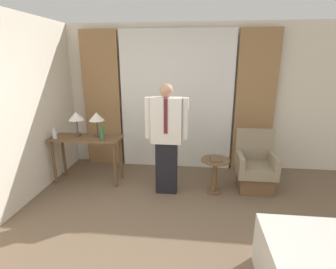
% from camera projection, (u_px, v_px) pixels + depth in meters
% --- Properties ---
extents(ground_plane, '(16.00, 16.00, 0.00)m').
position_uv_depth(ground_plane, '(155.00, 264.00, 2.75)').
color(ground_plane, brown).
extents(wall_back, '(10.00, 0.06, 2.70)m').
position_uv_depth(wall_back, '(177.00, 98.00, 5.02)').
color(wall_back, silver).
rests_on(wall_back, ground_plane).
extents(curtain_sheer_center, '(2.09, 0.06, 2.58)m').
position_uv_depth(curtain_sheer_center, '(176.00, 102.00, 4.91)').
color(curtain_sheer_center, white).
rests_on(curtain_sheer_center, ground_plane).
extents(curtain_drape_left, '(0.71, 0.06, 2.58)m').
position_uv_depth(curtain_drape_left, '(102.00, 100.00, 5.07)').
color(curtain_drape_left, '#997047').
rests_on(curtain_drape_left, ground_plane).
extents(curtain_drape_right, '(0.71, 0.06, 2.58)m').
position_uv_depth(curtain_drape_right, '(255.00, 103.00, 4.76)').
color(curtain_drape_right, '#997047').
rests_on(curtain_drape_right, ground_plane).
extents(desk, '(1.18, 0.46, 0.80)m').
position_uv_depth(desk, '(87.00, 145.00, 4.44)').
color(desk, brown).
rests_on(desk, ground_plane).
extents(table_lamp_left, '(0.26, 0.26, 0.41)m').
position_uv_depth(table_lamp_left, '(76.00, 117.00, 4.40)').
color(table_lamp_left, '#4C4238').
rests_on(table_lamp_left, desk).
extents(table_lamp_right, '(0.26, 0.26, 0.41)m').
position_uv_depth(table_lamp_right, '(97.00, 118.00, 4.37)').
color(table_lamp_right, '#4C4238').
rests_on(table_lamp_right, desk).
extents(bottle_near_edge, '(0.07, 0.07, 0.18)m').
position_uv_depth(bottle_near_edge, '(54.00, 134.00, 4.31)').
color(bottle_near_edge, silver).
rests_on(bottle_near_edge, desk).
extents(bottle_by_lamp, '(0.07, 0.07, 0.26)m').
position_uv_depth(bottle_by_lamp, '(102.00, 134.00, 4.22)').
color(bottle_by_lamp, '#336638').
rests_on(bottle_by_lamp, desk).
extents(person, '(0.66, 0.22, 1.73)m').
position_uv_depth(person, '(167.00, 136.00, 3.99)').
color(person, black).
rests_on(person, ground_plane).
extents(armchair, '(0.60, 0.58, 0.96)m').
position_uv_depth(armchair, '(255.00, 169.00, 4.26)').
color(armchair, brown).
rests_on(armchair, ground_plane).
extents(side_table, '(0.45, 0.45, 0.56)m').
position_uv_depth(side_table, '(215.00, 170.00, 4.13)').
color(side_table, brown).
rests_on(side_table, ground_plane).
extents(book, '(0.17, 0.24, 0.03)m').
position_uv_depth(book, '(216.00, 159.00, 4.05)').
color(book, brown).
rests_on(book, side_table).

